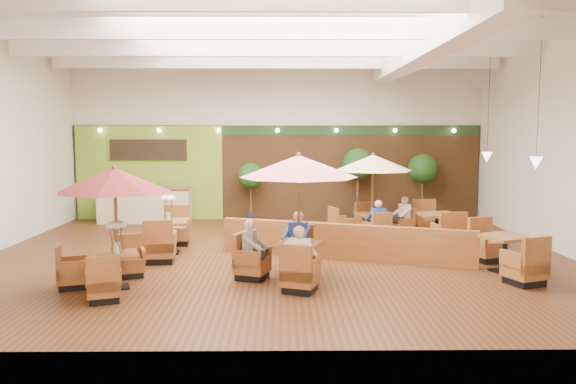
{
  "coord_description": "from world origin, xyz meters",
  "views": [
    {
      "loc": [
        0.14,
        -13.4,
        2.96
      ],
      "look_at": [
        0.3,
        0.5,
        1.5
      ],
      "focal_mm": 35.0,
      "sensor_mm": 36.0,
      "label": 1
    }
  ],
  "objects_px": {
    "table_3": "(169,233)",
    "table_4": "(505,254)",
    "service_counter": "(145,205)",
    "topiary_2": "(423,171)",
    "diner_3": "(377,217)",
    "diner_0": "(300,252)",
    "topiary_0": "(251,178)",
    "table_5": "(437,229)",
    "diner_4": "(403,212)",
    "table_1": "(296,188)",
    "topiary_1": "(358,167)",
    "diner_1": "(297,234)",
    "table_0": "(113,200)",
    "table_2": "(373,180)",
    "booth_divider": "(343,242)",
    "diner_2": "(252,243)"
  },
  "relations": [
    {
      "from": "table_1",
      "to": "diner_3",
      "type": "distance_m",
      "value": 4.43
    },
    {
      "from": "table_3",
      "to": "table_4",
      "type": "bearing_deg",
      "value": -20.22
    },
    {
      "from": "table_4",
      "to": "diner_3",
      "type": "xyz_separation_m",
      "value": [
        -2.2,
        3.11,
        0.35
      ]
    },
    {
      "from": "service_counter",
      "to": "table_4",
      "type": "relative_size",
      "value": 1.05
    },
    {
      "from": "topiary_1",
      "to": "diner_1",
      "type": "xyz_separation_m",
      "value": [
        -2.21,
        -6.56,
        -1.07
      ]
    },
    {
      "from": "table_0",
      "to": "diner_3",
      "type": "distance_m",
      "value": 7.23
    },
    {
      "from": "topiary_2",
      "to": "diner_4",
      "type": "xyz_separation_m",
      "value": [
        -1.28,
        -3.0,
        -0.96
      ]
    },
    {
      "from": "topiary_2",
      "to": "diner_2",
      "type": "distance_m",
      "value": 9.25
    },
    {
      "from": "table_0",
      "to": "topiary_2",
      "type": "bearing_deg",
      "value": 26.77
    },
    {
      "from": "table_0",
      "to": "diner_1",
      "type": "relative_size",
      "value": 3.07
    },
    {
      "from": "table_4",
      "to": "diner_4",
      "type": "height_order",
      "value": "diner_4"
    },
    {
      "from": "diner_0",
      "to": "topiary_0",
      "type": "bearing_deg",
      "value": 121.41
    },
    {
      "from": "table_0",
      "to": "topiary_2",
      "type": "height_order",
      "value": "table_0"
    },
    {
      "from": "topiary_2",
      "to": "table_2",
      "type": "bearing_deg",
      "value": -125.81
    },
    {
      "from": "service_counter",
      "to": "topiary_0",
      "type": "xyz_separation_m",
      "value": [
        3.51,
        0.2,
        0.89
      ]
    },
    {
      "from": "booth_divider",
      "to": "topiary_2",
      "type": "xyz_separation_m",
      "value": [
        3.29,
        5.73,
        1.27
      ]
    },
    {
      "from": "topiary_0",
      "to": "table_0",
      "type": "bearing_deg",
      "value": -104.83
    },
    {
      "from": "table_1",
      "to": "diner_4",
      "type": "distance_m",
      "value": 5.62
    },
    {
      "from": "table_0",
      "to": "table_5",
      "type": "relative_size",
      "value": 0.86
    },
    {
      "from": "table_1",
      "to": "diner_3",
      "type": "xyz_separation_m",
      "value": [
        2.28,
        3.62,
        -1.13
      ]
    },
    {
      "from": "diner_3",
      "to": "table_4",
      "type": "bearing_deg",
      "value": -72.03
    },
    {
      "from": "table_2",
      "to": "table_4",
      "type": "height_order",
      "value": "table_2"
    },
    {
      "from": "table_5",
      "to": "diner_4",
      "type": "height_order",
      "value": "diner_4"
    },
    {
      "from": "table_5",
      "to": "diner_0",
      "type": "height_order",
      "value": "diner_0"
    },
    {
      "from": "service_counter",
      "to": "diner_0",
      "type": "height_order",
      "value": "diner_0"
    },
    {
      "from": "diner_2",
      "to": "diner_4",
      "type": "height_order",
      "value": "diner_2"
    },
    {
      "from": "topiary_1",
      "to": "topiary_2",
      "type": "height_order",
      "value": "topiary_1"
    },
    {
      "from": "table_5",
      "to": "diner_1",
      "type": "bearing_deg",
      "value": -149.78
    },
    {
      "from": "booth_divider",
      "to": "diner_4",
      "type": "relative_size",
      "value": 8.48
    },
    {
      "from": "table_1",
      "to": "topiary_0",
      "type": "xyz_separation_m",
      "value": [
        -1.31,
        7.5,
        -0.39
      ]
    },
    {
      "from": "topiary_0",
      "to": "diner_0",
      "type": "relative_size",
      "value": 2.46
    },
    {
      "from": "service_counter",
      "to": "diner_0",
      "type": "distance_m",
      "value": 9.59
    },
    {
      "from": "topiary_1",
      "to": "diner_3",
      "type": "height_order",
      "value": "topiary_1"
    },
    {
      "from": "table_5",
      "to": "diner_3",
      "type": "distance_m",
      "value": 1.63
    },
    {
      "from": "service_counter",
      "to": "diner_4",
      "type": "bearing_deg",
      "value": -19.33
    },
    {
      "from": "booth_divider",
      "to": "table_0",
      "type": "relative_size",
      "value": 2.49
    },
    {
      "from": "service_counter",
      "to": "diner_0",
      "type": "bearing_deg",
      "value": -59.38
    },
    {
      "from": "table_3",
      "to": "table_4",
      "type": "distance_m",
      "value": 7.81
    },
    {
      "from": "table_5",
      "to": "topiary_2",
      "type": "xyz_separation_m",
      "value": [
        0.57,
        3.92,
        1.28
      ]
    },
    {
      "from": "table_3",
      "to": "diner_0",
      "type": "distance_m",
      "value": 4.67
    },
    {
      "from": "service_counter",
      "to": "topiary_2",
      "type": "relative_size",
      "value": 1.33
    },
    {
      "from": "table_0",
      "to": "table_2",
      "type": "distance_m",
      "value": 7.72
    },
    {
      "from": "table_2",
      "to": "diner_4",
      "type": "distance_m",
      "value": 1.28
    },
    {
      "from": "table_1",
      "to": "table_3",
      "type": "xyz_separation_m",
      "value": [
        -3.07,
        2.51,
        -1.36
      ]
    },
    {
      "from": "diner_4",
      "to": "service_counter",
      "type": "bearing_deg",
      "value": 52.56
    },
    {
      "from": "table_1",
      "to": "table_3",
      "type": "bearing_deg",
      "value": 160.58
    },
    {
      "from": "topiary_0",
      "to": "diner_3",
      "type": "height_order",
      "value": "topiary_0"
    },
    {
      "from": "diner_1",
      "to": "diner_4",
      "type": "distance_m",
      "value": 4.72
    },
    {
      "from": "service_counter",
      "to": "topiary_0",
      "type": "bearing_deg",
      "value": 3.26
    },
    {
      "from": "booth_divider",
      "to": "diner_4",
      "type": "height_order",
      "value": "diner_4"
    }
  ]
}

